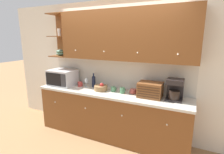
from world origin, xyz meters
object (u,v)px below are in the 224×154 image
at_px(mug, 80,84).
at_px(wine_glass, 86,81).
at_px(microwave, 63,77).
at_px(bread_box, 150,90).
at_px(bowl_stack_on_counter, 133,91).
at_px(mug_blue_second, 122,90).
at_px(coffee_maker, 175,89).
at_px(mug_patterned_third, 113,89).
at_px(wine_bottle, 94,81).
at_px(fruit_basket, 101,88).

bearing_deg(mug, wine_glass, 6.57).
bearing_deg(mug, microwave, -171.01).
bearing_deg(mug, bread_box, -1.47).
xyz_separation_m(microwave, mug, (0.40, 0.06, -0.12)).
xyz_separation_m(mug, bread_box, (1.47, -0.04, 0.08)).
bearing_deg(bread_box, bowl_stack_on_counter, 170.76).
height_order(mug_blue_second, bowl_stack_on_counter, mug_blue_second).
height_order(mug, coffee_maker, coffee_maker).
bearing_deg(bread_box, wine_glass, 177.67).
distance_m(mug, mug_patterned_third, 0.77).
height_order(mug_patterned_third, coffee_maker, coffee_maker).
distance_m(wine_bottle, mug_patterned_third, 0.51).
xyz_separation_m(wine_glass, wine_bottle, (0.14, 0.06, 0.00)).
distance_m(mug_blue_second, bowl_stack_on_counter, 0.20).
bearing_deg(mug, bowl_stack_on_counter, 0.70).
relative_size(wine_glass, wine_bottle, 0.65).
bearing_deg(coffee_maker, wine_glass, 179.03).
distance_m(fruit_basket, bowl_stack_on_counter, 0.63).
relative_size(wine_glass, mug_patterned_third, 1.82).
relative_size(mug_patterned_third, bowl_stack_on_counter, 0.72).
bearing_deg(wine_glass, microwave, -171.64).
distance_m(microwave, mug_blue_second, 1.37).
distance_m(wine_glass, bowl_stack_on_counter, 1.01).
bearing_deg(bread_box, fruit_basket, -178.63).
relative_size(mug_blue_second, bread_box, 0.27).
xyz_separation_m(wine_bottle, bowl_stack_on_counter, (0.87, -0.07, -0.09)).
relative_size(mug_patterned_third, mug_blue_second, 0.97).
relative_size(wine_glass, coffee_maker, 0.54).
bearing_deg(wine_glass, bread_box, -2.33).
distance_m(wine_bottle, coffee_maker, 1.58).
xyz_separation_m(mug_patterned_third, bowl_stack_on_counter, (0.38, 0.04, 0.00)).
height_order(mug_patterned_third, mug_blue_second, mug_blue_second).
relative_size(fruit_basket, bread_box, 0.64).
distance_m(wine_bottle, mug_blue_second, 0.70).
distance_m(wine_glass, mug_blue_second, 0.83).
xyz_separation_m(wine_bottle, coffee_maker, (1.58, -0.09, 0.05)).
xyz_separation_m(wine_glass, mug_patterned_third, (0.63, -0.04, -0.08)).
distance_m(microwave, wine_glass, 0.55).
relative_size(microwave, bread_box, 1.39).
relative_size(fruit_basket, mug_blue_second, 2.36).
xyz_separation_m(mug, bowl_stack_on_counter, (1.15, 0.01, -0.00)).
height_order(microwave, wine_glass, microwave).
bearing_deg(wine_bottle, wine_glass, -155.25).
height_order(mug, mug_patterned_third, mug).
height_order(fruit_basket, mug_blue_second, fruit_basket).
xyz_separation_m(fruit_basket, mug_patterned_third, (0.25, 0.04, -0.01)).
xyz_separation_m(bowl_stack_on_counter, bread_box, (0.32, -0.05, 0.08)).
bearing_deg(bread_box, mug, 178.53).
height_order(mug, bowl_stack_on_counter, mug).
bearing_deg(bowl_stack_on_counter, mug, -179.30).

